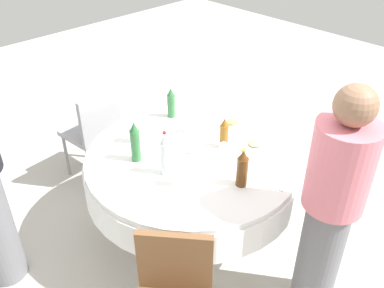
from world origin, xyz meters
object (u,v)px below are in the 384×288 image
(dining_table, at_px, (192,171))
(bottle_brown_front, at_px, (242,169))
(chair_north, at_px, (95,128))
(plate_rear, at_px, (232,123))
(plate_right, at_px, (256,145))
(wine_glass_near, at_px, (193,142))
(bottle_amber_south, at_px, (224,134))
(wine_glass_right, at_px, (191,120))
(person_front, at_px, (331,205))
(wine_glass_south, at_px, (223,150))
(bottle_green_mid, at_px, (171,103))
(wine_glass_north, at_px, (134,131))
(bottle_clear_left, at_px, (165,155))
(wine_glass_west, at_px, (179,171))
(bottle_green_west, at_px, (135,142))

(dining_table, distance_m, bottle_brown_front, 0.52)
(dining_table, xyz_separation_m, chair_north, (0.10, -1.09, -0.08))
(plate_rear, height_order, chair_north, chair_north)
(dining_table, xyz_separation_m, plate_right, (-0.39, 0.24, 0.16))
(dining_table, height_order, bottle_brown_front, bottle_brown_front)
(dining_table, relative_size, wine_glass_near, 10.50)
(bottle_brown_front, bearing_deg, bottle_amber_south, -122.97)
(plate_rear, bearing_deg, dining_table, 7.82)
(wine_glass_right, relative_size, person_front, 0.10)
(bottle_amber_south, relative_size, wine_glass_south, 1.62)
(wine_glass_right, bearing_deg, plate_right, 114.04)
(bottle_amber_south, xyz_separation_m, plate_rear, (-0.28, -0.16, -0.10))
(bottle_green_mid, bearing_deg, wine_glass_south, 76.03)
(dining_table, bearing_deg, bottle_green_mid, -117.19)
(wine_glass_south, distance_m, wine_glass_north, 0.67)
(wine_glass_north, relative_size, plate_rear, 0.66)
(wine_glass_north, distance_m, plate_right, 0.87)
(chair_north, bearing_deg, dining_table, -90.00)
(wine_glass_south, height_order, wine_glass_near, wine_glass_south)
(dining_table, distance_m, wine_glass_right, 0.38)
(dining_table, height_order, wine_glass_right, wine_glass_right)
(bottle_brown_front, distance_m, bottle_green_mid, 0.97)
(person_front, bearing_deg, bottle_green_mid, -102.46)
(bottle_clear_left, bearing_deg, chair_north, -98.46)
(bottle_green_mid, bearing_deg, chair_north, -59.60)
(wine_glass_south, bearing_deg, person_front, 94.58)
(plate_right, xyz_separation_m, chair_north, (0.49, -1.33, -0.23))
(bottle_green_mid, bearing_deg, wine_glass_west, 51.12)
(wine_glass_near, bearing_deg, bottle_green_mid, -116.10)
(chair_north, bearing_deg, wine_glass_south, -87.59)
(wine_glass_near, height_order, plate_rear, wine_glass_near)
(wine_glass_near, relative_size, chair_north, 0.16)
(bottle_amber_south, bearing_deg, bottle_clear_left, -6.70)
(bottle_brown_front, bearing_deg, wine_glass_right, -107.10)
(wine_glass_south, distance_m, chair_north, 1.36)
(bottle_clear_left, bearing_deg, bottle_green_west, -80.50)
(bottle_amber_south, relative_size, wine_glass_right, 1.59)
(bottle_amber_south, height_order, person_front, person_front)
(bottle_green_west, height_order, plate_rear, bottle_green_west)
(wine_glass_near, bearing_deg, bottle_clear_left, 6.52)
(wine_glass_west, xyz_separation_m, plate_right, (-0.68, 0.06, -0.10))
(bottle_amber_south, relative_size, plate_rear, 1.14)
(dining_table, distance_m, wine_glass_north, 0.50)
(plate_rear, bearing_deg, bottle_brown_front, 45.40)
(bottle_brown_front, bearing_deg, wine_glass_near, -92.68)
(wine_glass_near, bearing_deg, bottle_green_west, -34.10)
(dining_table, xyz_separation_m, wine_glass_right, (-0.19, -0.21, 0.26))
(bottle_clear_left, bearing_deg, plate_rear, -172.42)
(wine_glass_right, xyz_separation_m, person_front, (0.06, 1.19, -0.04))
(bottle_brown_front, distance_m, plate_right, 0.47)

